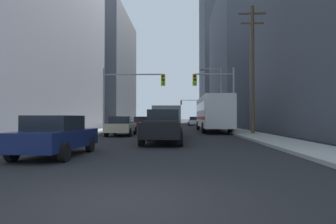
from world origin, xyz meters
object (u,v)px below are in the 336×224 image
(cargo_van_grey, at_px, (167,119))
(traffic_signal_far_right, at_px, (192,106))
(pickup_truck_black, at_px, (163,126))
(traffic_signal_near_right, at_px, (216,89))
(city_bus, at_px, (213,112))
(sedan_navy, at_px, (56,136))
(sedan_beige, at_px, (121,126))
(traffic_signal_near_left, at_px, (131,88))
(sedan_white, at_px, (194,121))
(sedan_maroon, at_px, (142,123))

(cargo_van_grey, height_order, traffic_signal_far_right, traffic_signal_far_right)
(pickup_truck_black, bearing_deg, traffic_signal_near_right, 66.89)
(city_bus, distance_m, sedan_navy, 19.96)
(sedan_beige, height_order, traffic_signal_near_left, traffic_signal_near_left)
(sedan_white, bearing_deg, city_bus, -87.71)
(sedan_beige, relative_size, traffic_signal_near_left, 0.71)
(city_bus, height_order, pickup_truck_black, city_bus)
(cargo_van_grey, xyz_separation_m, sedan_navy, (-3.65, -11.63, -0.52))
(sedan_navy, distance_m, sedan_beige, 11.81)
(pickup_truck_black, distance_m, traffic_signal_near_right, 11.31)
(city_bus, distance_m, sedan_beige, 10.26)
(city_bus, relative_size, sedan_navy, 2.70)
(sedan_maroon, bearing_deg, city_bus, -31.45)
(pickup_truck_black, bearing_deg, cargo_van_grey, 90.30)
(sedan_beige, bearing_deg, traffic_signal_near_right, 25.75)
(city_bus, distance_m, traffic_signal_near_left, 8.52)
(sedan_beige, distance_m, traffic_signal_near_right, 9.35)
(city_bus, bearing_deg, traffic_signal_near_right, -90.06)
(pickup_truck_black, xyz_separation_m, traffic_signal_near_right, (4.27, 10.01, 3.11))
(pickup_truck_black, relative_size, traffic_signal_far_right, 0.90)
(city_bus, relative_size, sedan_white, 2.74)
(pickup_truck_black, relative_size, sedan_navy, 1.27)
(city_bus, bearing_deg, sedan_navy, -113.54)
(sedan_navy, bearing_deg, cargo_van_grey, 72.58)
(cargo_van_grey, bearing_deg, sedan_navy, -107.42)
(traffic_signal_far_right, bearing_deg, sedan_navy, -97.64)
(city_bus, xyz_separation_m, pickup_truck_black, (-4.27, -12.65, -1.00))
(sedan_white, relative_size, traffic_signal_near_right, 0.70)
(traffic_signal_near_left, bearing_deg, pickup_truck_black, -70.62)
(traffic_signal_near_right, bearing_deg, traffic_signal_near_left, 179.99)
(sedan_navy, height_order, sedan_beige, same)
(city_bus, height_order, traffic_signal_near_left, traffic_signal_near_left)
(traffic_signal_near_left, bearing_deg, traffic_signal_near_right, -0.01)
(sedan_maroon, xyz_separation_m, traffic_signal_near_right, (7.79, -7.41, 3.27))
(traffic_signal_near_right, bearing_deg, sedan_beige, -154.25)
(sedan_white, bearing_deg, traffic_signal_near_left, -107.29)
(traffic_signal_near_left, distance_m, traffic_signal_near_right, 7.79)
(traffic_signal_near_right, bearing_deg, sedan_maroon, 136.43)
(sedan_maroon, height_order, traffic_signal_near_left, traffic_signal_near_left)
(traffic_signal_near_right, bearing_deg, pickup_truck_black, -113.11)
(traffic_signal_far_right, bearing_deg, pickup_truck_black, -94.35)
(pickup_truck_black, relative_size, traffic_signal_near_left, 0.90)
(sedan_beige, height_order, traffic_signal_near_right, traffic_signal_near_right)
(pickup_truck_black, height_order, sedan_navy, pickup_truck_black)
(city_bus, distance_m, cargo_van_grey, 7.93)
(traffic_signal_near_right, relative_size, traffic_signal_far_right, 1.00)
(city_bus, xyz_separation_m, cargo_van_grey, (-4.31, -6.63, -0.64))
(traffic_signal_near_right, bearing_deg, sedan_white, 92.01)
(pickup_truck_black, xyz_separation_m, sedan_beige, (-3.62, 6.20, -0.16))
(sedan_navy, xyz_separation_m, sedan_maroon, (0.16, 23.03, 0.00))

